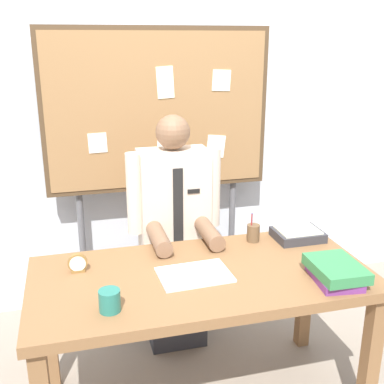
{
  "coord_description": "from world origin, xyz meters",
  "views": [
    {
      "loc": [
        -0.56,
        -1.96,
        1.83
      ],
      "look_at": [
        0.0,
        0.18,
        1.11
      ],
      "focal_mm": 44.43,
      "sensor_mm": 36.0,
      "label": 1
    }
  ],
  "objects_px": {
    "bulletin_board": "(158,115)",
    "paper_tray": "(298,234)",
    "desk": "(201,290)",
    "book_stack": "(335,272)",
    "coffee_mug": "(110,301)",
    "person": "(175,242)",
    "pen_holder": "(253,233)",
    "open_notebook": "(194,275)",
    "desk_clock": "(78,264)"
  },
  "relations": [
    {
      "from": "person",
      "to": "bulletin_board",
      "type": "xyz_separation_m",
      "value": [
        0.0,
        0.43,
        0.7
      ]
    },
    {
      "from": "open_notebook",
      "to": "pen_holder",
      "type": "height_order",
      "value": "pen_holder"
    },
    {
      "from": "desk",
      "to": "book_stack",
      "type": "relative_size",
      "value": 5.63
    },
    {
      "from": "pen_holder",
      "to": "paper_tray",
      "type": "height_order",
      "value": "pen_holder"
    },
    {
      "from": "desk_clock",
      "to": "coffee_mug",
      "type": "xyz_separation_m",
      "value": [
        0.12,
        -0.38,
        0.01
      ]
    },
    {
      "from": "bulletin_board",
      "to": "book_stack",
      "type": "relative_size",
      "value": 6.62
    },
    {
      "from": "desk",
      "to": "pen_holder",
      "type": "xyz_separation_m",
      "value": [
        0.38,
        0.29,
        0.14
      ]
    },
    {
      "from": "bulletin_board",
      "to": "open_notebook",
      "type": "distance_m",
      "value": 1.2
    },
    {
      "from": "person",
      "to": "coffee_mug",
      "type": "xyz_separation_m",
      "value": [
        -0.45,
        -0.81,
        0.14
      ]
    },
    {
      "from": "book_stack",
      "to": "coffee_mug",
      "type": "bearing_deg",
      "value": 179.41
    },
    {
      "from": "desk_clock",
      "to": "person",
      "type": "bearing_deg",
      "value": 36.62
    },
    {
      "from": "person",
      "to": "paper_tray",
      "type": "relative_size",
      "value": 5.48
    },
    {
      "from": "bulletin_board",
      "to": "coffee_mug",
      "type": "distance_m",
      "value": 1.43
    },
    {
      "from": "coffee_mug",
      "to": "pen_holder",
      "type": "relative_size",
      "value": 0.58
    },
    {
      "from": "coffee_mug",
      "to": "paper_tray",
      "type": "height_order",
      "value": "coffee_mug"
    },
    {
      "from": "person",
      "to": "coffee_mug",
      "type": "height_order",
      "value": "person"
    },
    {
      "from": "paper_tray",
      "to": "desk",
      "type": "bearing_deg",
      "value": -158.32
    },
    {
      "from": "person",
      "to": "desk_clock",
      "type": "bearing_deg",
      "value": -143.38
    },
    {
      "from": "desk",
      "to": "coffee_mug",
      "type": "relative_size",
      "value": 17.38
    },
    {
      "from": "book_stack",
      "to": "open_notebook",
      "type": "relative_size",
      "value": 0.86
    },
    {
      "from": "coffee_mug",
      "to": "person",
      "type": "bearing_deg",
      "value": 60.64
    },
    {
      "from": "desk",
      "to": "coffee_mug",
      "type": "xyz_separation_m",
      "value": [
        -0.45,
        -0.22,
        0.14
      ]
    },
    {
      "from": "desk",
      "to": "book_stack",
      "type": "bearing_deg",
      "value": -21.99
    },
    {
      "from": "desk",
      "to": "desk_clock",
      "type": "xyz_separation_m",
      "value": [
        -0.57,
        0.16,
        0.14
      ]
    },
    {
      "from": "person",
      "to": "open_notebook",
      "type": "relative_size",
      "value": 4.26
    },
    {
      "from": "person",
      "to": "book_stack",
      "type": "relative_size",
      "value": 4.97
    },
    {
      "from": "desk",
      "to": "bulletin_board",
      "type": "xyz_separation_m",
      "value": [
        0.0,
        1.02,
        0.7
      ]
    },
    {
      "from": "desk",
      "to": "person",
      "type": "height_order",
      "value": "person"
    },
    {
      "from": "desk",
      "to": "bulletin_board",
      "type": "relative_size",
      "value": 0.85
    },
    {
      "from": "desk",
      "to": "pen_holder",
      "type": "height_order",
      "value": "pen_holder"
    },
    {
      "from": "desk",
      "to": "open_notebook",
      "type": "height_order",
      "value": "open_notebook"
    },
    {
      "from": "paper_tray",
      "to": "pen_holder",
      "type": "bearing_deg",
      "value": 171.61
    },
    {
      "from": "book_stack",
      "to": "pen_holder",
      "type": "distance_m",
      "value": 0.55
    },
    {
      "from": "person",
      "to": "book_stack",
      "type": "distance_m",
      "value": 1.01
    },
    {
      "from": "bulletin_board",
      "to": "book_stack",
      "type": "xyz_separation_m",
      "value": [
        0.57,
        -1.25,
        -0.56
      ]
    },
    {
      "from": "bulletin_board",
      "to": "paper_tray",
      "type": "xyz_separation_m",
      "value": [
        0.63,
        -0.77,
        -0.57
      ]
    },
    {
      "from": "person",
      "to": "desk_clock",
      "type": "distance_m",
      "value": 0.72
    },
    {
      "from": "book_stack",
      "to": "open_notebook",
      "type": "bearing_deg",
      "value": 161.0
    },
    {
      "from": "pen_holder",
      "to": "person",
      "type": "bearing_deg",
      "value": 141.47
    },
    {
      "from": "person",
      "to": "pen_holder",
      "type": "height_order",
      "value": "person"
    },
    {
      "from": "bulletin_board",
      "to": "book_stack",
      "type": "bearing_deg",
      "value": -65.41
    },
    {
      "from": "book_stack",
      "to": "pen_holder",
      "type": "relative_size",
      "value": 1.79
    },
    {
      "from": "book_stack",
      "to": "coffee_mug",
      "type": "distance_m",
      "value": 1.03
    },
    {
      "from": "person",
      "to": "paper_tray",
      "type": "bearing_deg",
      "value": -28.22
    },
    {
      "from": "person",
      "to": "pen_holder",
      "type": "xyz_separation_m",
      "value": [
        0.38,
        -0.3,
        0.14
      ]
    },
    {
      "from": "desk_clock",
      "to": "coffee_mug",
      "type": "height_order",
      "value": "same"
    },
    {
      "from": "book_stack",
      "to": "person",
      "type": "bearing_deg",
      "value": 125.04
    },
    {
      "from": "bulletin_board",
      "to": "desk_clock",
      "type": "relative_size",
      "value": 20.46
    },
    {
      "from": "desk",
      "to": "pen_holder",
      "type": "distance_m",
      "value": 0.49
    },
    {
      "from": "open_notebook",
      "to": "paper_tray",
      "type": "distance_m",
      "value": 0.72
    }
  ]
}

